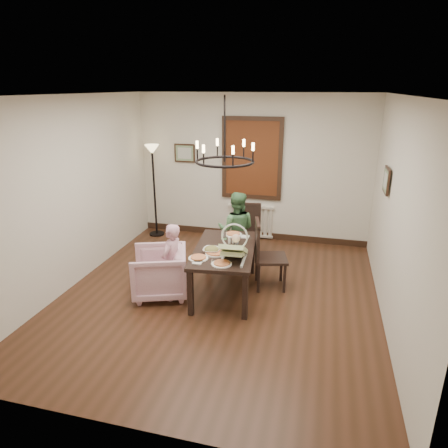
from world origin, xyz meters
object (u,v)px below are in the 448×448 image
at_px(armchair, 159,272).
at_px(baby_bouncer, 234,248).
at_px(chair_right, 271,254).
at_px(elderly_woman, 172,268).
at_px(dining_table, 225,254).
at_px(drinking_glass, 236,241).
at_px(seated_man, 236,236).
at_px(floor_lamp, 154,192).
at_px(chair_far, 247,232).

xyz_separation_m(armchair, baby_bouncer, (1.11, -0.05, 0.52)).
xyz_separation_m(chair_right, elderly_woman, (-1.31, -0.69, -0.06)).
xyz_separation_m(dining_table, armchair, (-0.90, -0.30, -0.26)).
relative_size(chair_right, drinking_glass, 6.95).
distance_m(dining_table, chair_right, 0.72).
distance_m(armchair, seated_man, 1.52).
distance_m(dining_table, floor_lamp, 2.81).
height_order(chair_right, drinking_glass, chair_right).
height_order(armchair, floor_lamp, floor_lamp).
relative_size(dining_table, elderly_woman, 1.70).
bearing_deg(elderly_woman, drinking_glass, 130.43).
distance_m(seated_man, drinking_glass, 0.87).
xyz_separation_m(seated_man, floor_lamp, (-1.92, 1.06, 0.36)).
relative_size(dining_table, chair_far, 1.62).
distance_m(armchair, elderly_woman, 0.25).
bearing_deg(dining_table, elderly_woman, -158.93).
height_order(dining_table, elderly_woman, elderly_woman).
height_order(dining_table, armchair, armchair).
distance_m(drinking_glass, floor_lamp, 2.82).
bearing_deg(elderly_woman, dining_table, 128.12).
bearing_deg(chair_far, drinking_glass, -93.73).
xyz_separation_m(dining_table, drinking_glass, (0.15, 0.12, 0.16)).
bearing_deg(chair_far, armchair, -128.56).
relative_size(seated_man, drinking_glass, 7.03).
relative_size(chair_far, baby_bouncer, 1.88).
bearing_deg(chair_far, elderly_woman, -121.70).
height_order(chair_right, seated_man, seated_man).
height_order(armchair, seated_man, seated_man).
xyz_separation_m(baby_bouncer, drinking_glass, (-0.07, 0.47, -0.09)).
height_order(baby_bouncer, floor_lamp, floor_lamp).
relative_size(chair_right, elderly_woman, 1.14).
distance_m(chair_right, drinking_glass, 0.58).
relative_size(armchair, drinking_glass, 5.09).
distance_m(chair_right, seated_man, 0.90).
bearing_deg(floor_lamp, seated_man, -29.05).
xyz_separation_m(seated_man, drinking_glass, (0.18, -0.82, 0.24)).
distance_m(elderly_woman, drinking_glass, 1.00).
bearing_deg(dining_table, baby_bouncer, -65.42).
relative_size(dining_table, armchair, 2.04).
relative_size(chair_far, drinking_glass, 6.40).
distance_m(armchair, baby_bouncer, 1.23).
distance_m(chair_right, armchair, 1.67).
height_order(baby_bouncer, drinking_glass, baby_bouncer).
bearing_deg(chair_far, baby_bouncer, -92.21).
xyz_separation_m(drinking_glass, floor_lamp, (-2.10, 1.88, 0.12)).
xyz_separation_m(chair_right, drinking_glass, (-0.48, -0.22, 0.25)).
distance_m(dining_table, elderly_woman, 0.78).
distance_m(dining_table, chair_far, 1.29).
bearing_deg(dining_table, seated_man, 85.67).
bearing_deg(baby_bouncer, chair_right, 55.58).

